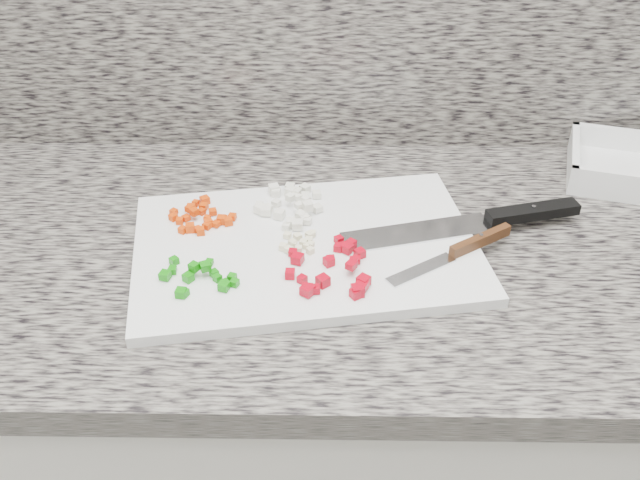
{
  "coord_description": "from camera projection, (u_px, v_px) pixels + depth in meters",
  "views": [
    {
      "loc": [
        -0.06,
        0.61,
        1.5
      ],
      "look_at": [
        -0.08,
        1.39,
        0.94
      ],
      "focal_mm": 40.0,
      "sensor_mm": 36.0,
      "label": 1
    }
  ],
  "objects": [
    {
      "name": "countertop",
      "position": [
        372.0,
        253.0,
        1.03
      ],
      "size": [
        3.96,
        0.64,
        0.04
      ],
      "primitive_type": "cube",
      "color": "slate",
      "rests_on": "cabinet"
    },
    {
      "name": "cabinet",
      "position": [
        362.0,
        451.0,
        1.29
      ],
      "size": [
        3.92,
        0.62,
        0.86
      ],
      "primitive_type": "cube",
      "color": "silver",
      "rests_on": "ground"
    },
    {
      "name": "chef_knife",
      "position": [
        494.0,
        219.0,
        1.03
      ],
      "size": [
        0.35,
        0.13,
        0.02
      ],
      "rotation": [
        0.0,
        0.0,
        0.26
      ],
      "color": "silver",
      "rests_on": "cutting_board"
    },
    {
      "name": "carrot_pile",
      "position": [
        202.0,
        217.0,
        1.03
      ],
      "size": [
        0.1,
        0.1,
        0.02
      ],
      "color": "#CF3904",
      "rests_on": "cutting_board"
    },
    {
      "name": "onion_pile",
      "position": [
        290.0,
        204.0,
        1.06
      ],
      "size": [
        0.1,
        0.12,
        0.02
      ],
      "color": "silver",
      "rests_on": "cutting_board"
    },
    {
      "name": "paring_knife",
      "position": [
        466.0,
        248.0,
        0.97
      ],
      "size": [
        0.18,
        0.13,
        0.02
      ],
      "rotation": [
        0.0,
        0.0,
        0.59
      ],
      "color": "silver",
      "rests_on": "cutting_board"
    },
    {
      "name": "red_pepper_pile",
      "position": [
        335.0,
        271.0,
        0.93
      ],
      "size": [
        0.11,
        0.13,
        0.02
      ],
      "color": "#A60213",
      "rests_on": "cutting_board"
    },
    {
      "name": "cutting_board",
      "position": [
        306.0,
        248.0,
        1.0
      ],
      "size": [
        0.52,
        0.39,
        0.02
      ],
      "primitive_type": "cube",
      "rotation": [
        0.0,
        0.0,
        0.17
      ],
      "color": "white",
      "rests_on": "countertop"
    },
    {
      "name": "garlic_pile",
      "position": [
        301.0,
        242.0,
        0.98
      ],
      "size": [
        0.05,
        0.05,
        0.01
      ],
      "color": "beige",
      "rests_on": "cutting_board"
    },
    {
      "name": "green_pepper_pile",
      "position": [
        198.0,
        276.0,
        0.92
      ],
      "size": [
        0.11,
        0.08,
        0.02
      ],
      "color": "#117B0B",
      "rests_on": "cutting_board"
    }
  ]
}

